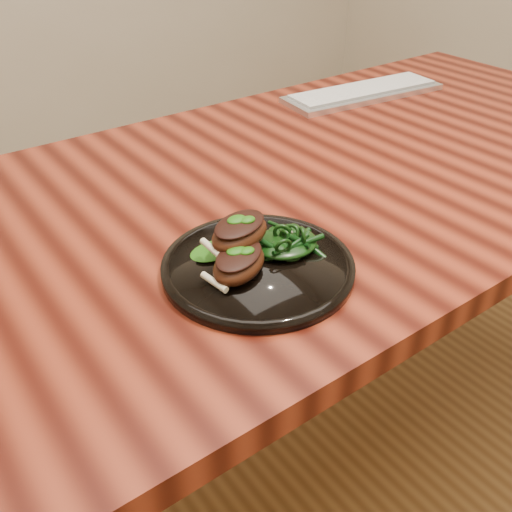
{
  "coord_description": "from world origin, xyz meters",
  "views": [
    {
      "loc": [
        -0.68,
        -0.69,
        1.19
      ],
      "look_at": [
        -0.31,
        -0.2,
        0.78
      ],
      "focal_mm": 40.0,
      "sensor_mm": 36.0,
      "label": 1
    }
  ],
  "objects_px": {
    "keyboard": "(363,92)",
    "greens_heap": "(286,239)",
    "plate": "(258,266)",
    "desk": "(327,204)",
    "lamb_chop_front": "(239,262)"
  },
  "relations": [
    {
      "from": "desk",
      "to": "greens_heap",
      "type": "relative_size",
      "value": 17.6
    },
    {
      "from": "plate",
      "to": "greens_heap",
      "type": "height_order",
      "value": "greens_heap"
    },
    {
      "from": "plate",
      "to": "keyboard",
      "type": "bearing_deg",
      "value": 34.46
    },
    {
      "from": "greens_heap",
      "to": "keyboard",
      "type": "height_order",
      "value": "greens_heap"
    },
    {
      "from": "desk",
      "to": "keyboard",
      "type": "height_order",
      "value": "keyboard"
    },
    {
      "from": "keyboard",
      "to": "greens_heap",
      "type": "bearing_deg",
      "value": -143.58
    },
    {
      "from": "desk",
      "to": "greens_heap",
      "type": "height_order",
      "value": "greens_heap"
    },
    {
      "from": "lamb_chop_front",
      "to": "greens_heap",
      "type": "distance_m",
      "value": 0.09
    },
    {
      "from": "desk",
      "to": "plate",
      "type": "bearing_deg",
      "value": -147.75
    },
    {
      "from": "desk",
      "to": "keyboard",
      "type": "relative_size",
      "value": 3.9
    },
    {
      "from": "greens_heap",
      "to": "desk",
      "type": "bearing_deg",
      "value": 36.38
    },
    {
      "from": "desk",
      "to": "keyboard",
      "type": "xyz_separation_m",
      "value": [
        0.33,
        0.24,
        0.09
      ]
    },
    {
      "from": "plate",
      "to": "lamb_chop_front",
      "type": "distance_m",
      "value": 0.05
    },
    {
      "from": "desk",
      "to": "plate",
      "type": "height_order",
      "value": "plate"
    },
    {
      "from": "desk",
      "to": "lamb_chop_front",
      "type": "relative_size",
      "value": 14.98
    }
  ]
}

